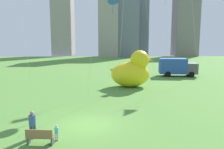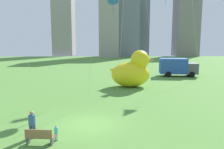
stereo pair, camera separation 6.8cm
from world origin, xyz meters
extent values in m
plane|color=#538638|center=(0.00, 0.00, 0.00)|extent=(140.00, 140.00, 0.00)
cube|color=olive|center=(-2.42, -2.86, 0.42)|extent=(1.51, 0.58, 0.06)
cube|color=olive|center=(-2.43, -3.05, 0.68)|extent=(1.47, 0.19, 0.45)
cube|color=#47474C|center=(-3.07, -2.80, 0.20)|extent=(0.11, 0.38, 0.39)
cube|color=#47474C|center=(-1.76, -2.92, 0.20)|extent=(0.11, 0.38, 0.39)
cylinder|color=#38476B|center=(-3.19, -2.03, 0.39)|extent=(0.18, 0.18, 0.78)
cylinder|color=#38476B|center=(-2.99, -2.03, 0.39)|extent=(0.18, 0.18, 0.78)
cylinder|color=#33598C|center=(-3.09, -2.03, 1.08)|extent=(0.39, 0.39, 0.59)
sphere|color=#A87C5B|center=(-3.09, -2.03, 1.48)|extent=(0.23, 0.23, 0.23)
cylinder|color=silver|center=(-1.70, -2.41, 0.22)|extent=(0.10, 0.10, 0.43)
cylinder|color=silver|center=(-1.59, -2.41, 0.22)|extent=(0.10, 0.10, 0.43)
cylinder|color=#4CBFC6|center=(-1.64, -2.41, 0.60)|extent=(0.22, 0.22, 0.33)
sphere|color=#D8AD8C|center=(-1.64, -2.41, 0.82)|extent=(0.13, 0.13, 0.13)
ellipsoid|color=yellow|center=(4.12, 12.59, 1.53)|extent=(4.70, 3.48, 3.07)
sphere|color=yellow|center=(5.24, 12.59, 3.35)|extent=(2.29, 2.29, 2.29)
cone|color=orange|center=(6.28, 12.59, 3.23)|extent=(1.03, 1.03, 1.03)
cone|color=yellow|center=(2.07, 12.59, 2.05)|extent=(1.40, 1.23, 1.48)
cube|color=#264CA5|center=(11.87, 20.94, 1.65)|extent=(4.42, 2.75, 2.40)
cube|color=#4C4C56|center=(14.77, 20.62, 1.29)|extent=(1.87, 2.47, 1.68)
cylinder|color=black|center=(14.57, 20.64, 0.45)|extent=(1.16, 2.48, 0.90)
cylinder|color=black|center=(11.00, 21.04, 0.45)|extent=(1.16, 2.48, 0.90)
cube|color=#9E938C|center=(-16.00, 78.01, 20.13)|extent=(7.77, 10.56, 40.27)
cube|color=#9E938C|center=(2.00, 68.27, 13.72)|extent=(6.93, 8.99, 27.44)
cube|color=slate|center=(8.00, 68.46, 10.79)|extent=(9.99, 6.66, 21.59)
cube|color=slate|center=(14.00, 78.07, 12.77)|extent=(7.59, 10.98, 25.55)
cube|color=gray|center=(32.00, 72.95, 11.51)|extent=(8.55, 7.99, 23.02)
cylinder|color=silver|center=(7.17, 18.04, 8.61)|extent=(2.41, 0.53, 17.23)
cylinder|color=silver|center=(14.23, 19.16, 8.42)|extent=(2.03, 1.15, 16.85)
cylinder|color=silver|center=(11.04, 20.46, 6.45)|extent=(2.92, 1.01, 12.91)
cylinder|color=teal|center=(10.55, 21.90, 12.00)|extent=(0.04, 0.04, 1.60)
cylinder|color=silver|center=(2.68, 9.21, 4.99)|extent=(0.55, 1.66, 9.98)
cylinder|color=blue|center=(1.86, 8.95, 9.07)|extent=(0.04, 0.04, 1.60)
cylinder|color=silver|center=(-0.11, 10.84, 8.32)|extent=(1.37, 3.17, 16.64)
cylinder|color=silver|center=(-10.34, 16.84, 10.55)|extent=(2.54, 2.03, 21.10)
camera|label=1|loc=(1.13, -14.36, 5.50)|focal=35.77mm
camera|label=2|loc=(1.20, -14.36, 5.50)|focal=35.77mm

